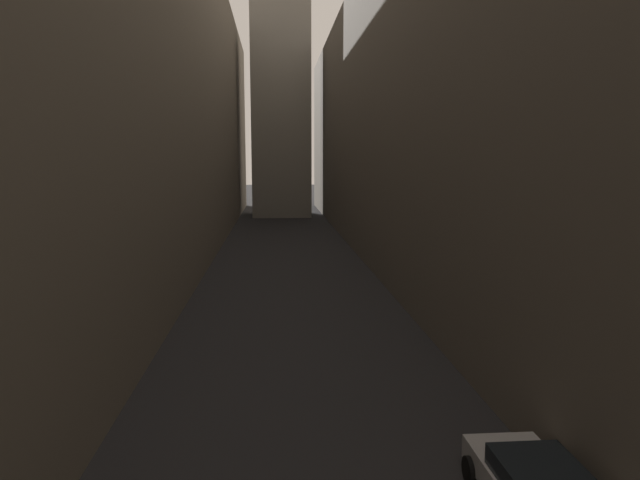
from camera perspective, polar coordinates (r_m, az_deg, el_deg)
The scene contains 3 objects.
ground_plane at distance 37.17m, azimuth -3.09°, elevation -3.38°, with size 264.00×264.00×0.00m, color #232326.
building_block_left at distance 40.57m, azimuth -22.67°, elevation 14.00°, with size 15.11×108.00×23.99m, color #756B5B.
building_block_right at distance 40.99m, azimuth 15.66°, elevation 12.57°, with size 15.00×108.00×21.60m, color #60594F.
Camera 1 is at (-0.88, 11.58, 7.38)m, focal length 31.90 mm.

